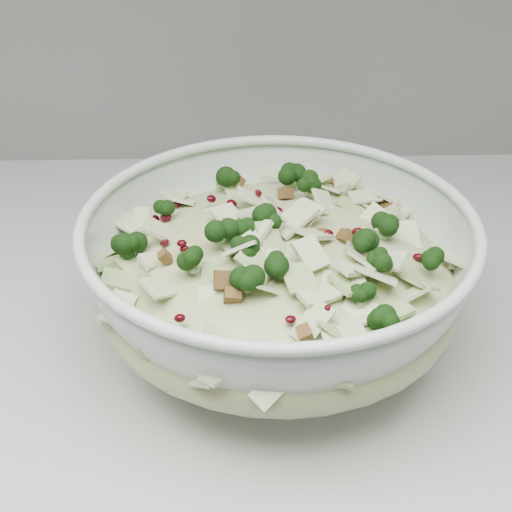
% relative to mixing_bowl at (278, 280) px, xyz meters
% --- Properties ---
extents(mixing_bowl, '(0.33, 0.33, 0.13)m').
position_rel_mixing_bowl_xyz_m(mixing_bowl, '(0.00, 0.00, 0.00)').
color(mixing_bowl, silver).
rests_on(mixing_bowl, counter).
extents(salad, '(0.36, 0.36, 0.13)m').
position_rel_mixing_bowl_xyz_m(salad, '(0.00, 0.00, 0.02)').
color(salad, '#BBC184').
rests_on(salad, mixing_bowl).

